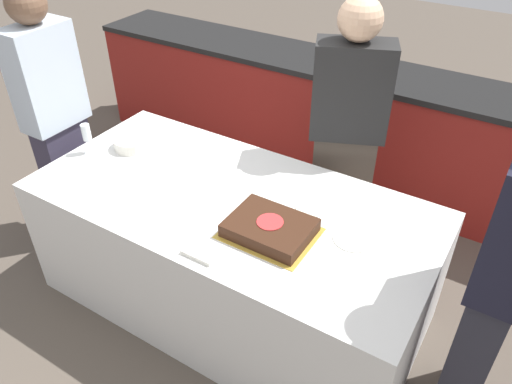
% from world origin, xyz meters
% --- Properties ---
extents(ground_plane, '(14.00, 14.00, 0.00)m').
position_xyz_m(ground_plane, '(0.00, 0.00, 0.00)').
color(ground_plane, brown).
extents(back_counter, '(4.40, 0.58, 0.92)m').
position_xyz_m(back_counter, '(0.00, 1.58, 0.46)').
color(back_counter, maroon).
rests_on(back_counter, ground_plane).
extents(dining_table, '(2.10, 1.02, 0.76)m').
position_xyz_m(dining_table, '(0.00, 0.00, 0.38)').
color(dining_table, silver).
rests_on(dining_table, ground_plane).
extents(cake, '(0.42, 0.33, 0.07)m').
position_xyz_m(cake, '(0.31, -0.13, 0.79)').
color(cake, gold).
rests_on(cake, dining_table).
extents(plate_stack, '(0.20, 0.20, 0.06)m').
position_xyz_m(plate_stack, '(-0.77, 0.11, 0.79)').
color(plate_stack, white).
rests_on(plate_stack, dining_table).
extents(wine_glass, '(0.07, 0.07, 0.18)m').
position_xyz_m(wine_glass, '(-0.94, -0.06, 0.88)').
color(wine_glass, white).
rests_on(wine_glass, dining_table).
extents(side_plate_near_cake, '(0.19, 0.19, 0.00)m').
position_xyz_m(side_plate_near_cake, '(0.39, 0.17, 0.76)').
color(side_plate_near_cake, white).
rests_on(side_plate_near_cake, dining_table).
extents(side_plate_right_edge, '(0.19, 0.19, 0.00)m').
position_xyz_m(side_plate_right_edge, '(0.66, 0.04, 0.76)').
color(side_plate_right_edge, white).
rests_on(side_plate_right_edge, dining_table).
extents(utensil_pile, '(0.16, 0.11, 0.02)m').
position_xyz_m(utensil_pile, '(0.12, -0.40, 0.77)').
color(utensil_pile, white).
rests_on(utensil_pile, dining_table).
extents(person_cutting_cake, '(0.46, 0.35, 1.64)m').
position_xyz_m(person_cutting_cake, '(0.31, 0.73, 0.86)').
color(person_cutting_cake, '#4C4238').
rests_on(person_cutting_cake, ground_plane).
extents(person_seated_left, '(0.22, 0.38, 1.65)m').
position_xyz_m(person_seated_left, '(-1.27, 0.00, 0.86)').
color(person_seated_left, '#383347').
rests_on(person_seated_left, ground_plane).
extents(person_seated_right, '(0.22, 0.41, 1.66)m').
position_xyz_m(person_seated_right, '(1.27, 0.00, 0.86)').
color(person_seated_right, '#282833').
rests_on(person_seated_right, ground_plane).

